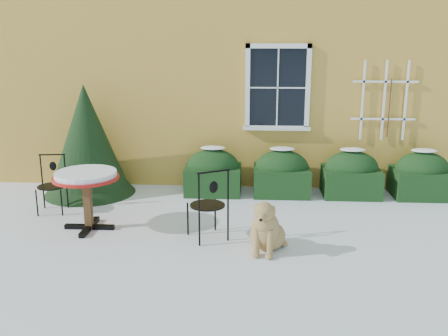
# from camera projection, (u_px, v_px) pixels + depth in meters

# --- Properties ---
(ground) EXTENTS (80.00, 80.00, 0.00)m
(ground) POSITION_uv_depth(u_px,v_px,m) (220.00, 246.00, 7.13)
(ground) COLOR white
(ground) RESTS_ON ground
(house) EXTENTS (12.40, 8.40, 6.40)m
(house) POSITION_uv_depth(u_px,v_px,m) (238.00, 25.00, 13.07)
(house) COLOR #EEB245
(house) RESTS_ON ground
(hedge_row) EXTENTS (4.95, 0.80, 0.91)m
(hedge_row) POSITION_uv_depth(u_px,v_px,m) (316.00, 174.00, 9.39)
(hedge_row) COLOR black
(hedge_row) RESTS_ON ground
(evergreen_shrub) EXTENTS (1.72, 1.72, 2.08)m
(evergreen_shrub) POSITION_uv_depth(u_px,v_px,m) (88.00, 150.00, 9.38)
(evergreen_shrub) COLOR black
(evergreen_shrub) RESTS_ON ground
(bistro_table) EXTENTS (1.00, 1.00, 0.93)m
(bistro_table) POSITION_uv_depth(u_px,v_px,m) (86.00, 181.00, 7.59)
(bistro_table) COLOR black
(bistro_table) RESTS_ON ground
(patio_chair_near) EXTENTS (0.65, 0.65, 1.09)m
(patio_chair_near) POSITION_uv_depth(u_px,v_px,m) (209.00, 204.00, 7.27)
(patio_chair_near) COLOR black
(patio_chair_near) RESTS_ON ground
(patio_chair_far) EXTENTS (0.48, 0.48, 0.97)m
(patio_chair_far) POSITION_uv_depth(u_px,v_px,m) (52.00, 184.00, 8.47)
(patio_chair_far) COLOR black
(patio_chair_far) RESTS_ON ground
(dog) EXTENTS (0.61, 0.84, 0.80)m
(dog) POSITION_uv_depth(u_px,v_px,m) (266.00, 230.00, 6.89)
(dog) COLOR tan
(dog) RESTS_ON ground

